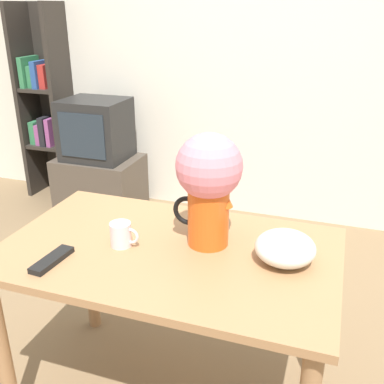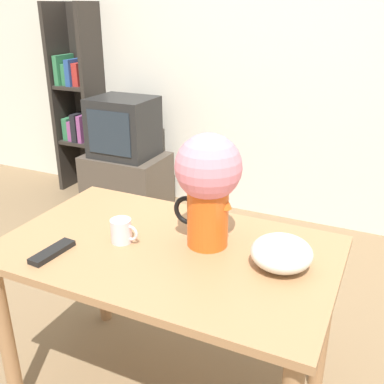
% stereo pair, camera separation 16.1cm
% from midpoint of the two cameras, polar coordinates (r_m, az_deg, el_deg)
% --- Properties ---
extents(wall_back, '(8.00, 0.05, 2.60)m').
position_cam_midpoint_polar(wall_back, '(3.32, 8.43, 18.19)').
color(wall_back, silver).
rests_on(wall_back, ground_plane).
extents(table, '(1.22, 0.75, 0.72)m').
position_cam_midpoint_polar(table, '(1.71, -5.69, -10.43)').
color(table, '#A3754C').
rests_on(table, ground_plane).
extents(flower_vase, '(0.25, 0.24, 0.42)m').
position_cam_midpoint_polar(flower_vase, '(1.57, -0.78, 1.45)').
color(flower_vase, '#E05619').
rests_on(flower_vase, table).
extents(coffee_mug, '(0.11, 0.08, 0.09)m').
position_cam_midpoint_polar(coffee_mug, '(1.68, -11.70, -5.37)').
color(coffee_mug, silver).
rests_on(coffee_mug, table).
extents(white_bowl, '(0.21, 0.21, 0.11)m').
position_cam_midpoint_polar(white_bowl, '(1.55, 8.85, -7.11)').
color(white_bowl, silver).
rests_on(white_bowl, table).
extents(remote_control, '(0.07, 0.18, 0.02)m').
position_cam_midpoint_polar(remote_control, '(1.66, -20.09, -8.17)').
color(remote_control, black).
rests_on(remote_control, table).
extents(tv_stand, '(0.62, 0.45, 0.45)m').
position_cam_midpoint_polar(tv_stand, '(3.64, -12.77, 0.85)').
color(tv_stand, '#4C4238').
rests_on(tv_stand, ground_plane).
extents(tv_set, '(0.47, 0.40, 0.45)m').
position_cam_midpoint_polar(tv_set, '(3.50, -13.42, 7.72)').
color(tv_set, black).
rests_on(tv_set, tv_stand).
extents(bookshelf, '(0.37, 0.30, 1.57)m').
position_cam_midpoint_polar(bookshelf, '(4.01, -19.17, 10.40)').
color(bookshelf, '#2D2823').
rests_on(bookshelf, ground_plane).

